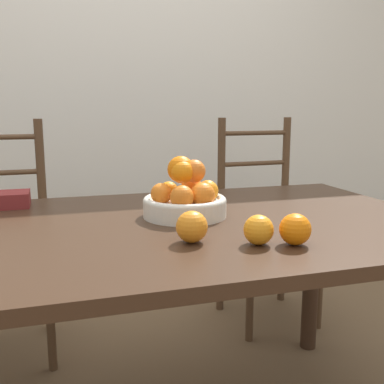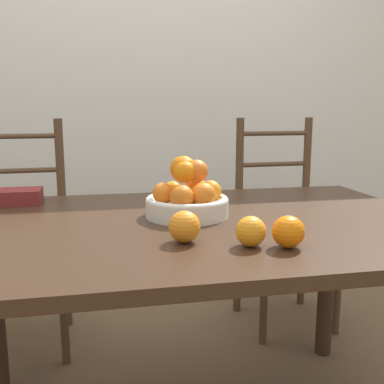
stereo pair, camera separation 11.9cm
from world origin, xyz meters
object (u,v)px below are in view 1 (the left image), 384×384
object	(u,v)px
fruit_bowl	(186,197)
orange_loose_2	(295,229)
orange_loose_0	(192,227)
chair_left	(0,248)
orange_loose_1	(259,230)
chair_right	(265,226)

from	to	relation	value
fruit_bowl	orange_loose_2	distance (m)	0.41
orange_loose_0	chair_left	distance (m)	1.18
orange_loose_2	orange_loose_0	bearing A→B (deg)	158.46
orange_loose_1	fruit_bowl	bearing A→B (deg)	105.11
fruit_bowl	chair_left	bearing A→B (deg)	131.72
orange_loose_2	chair_left	world-z (taller)	chair_left
orange_loose_1	chair_left	bearing A→B (deg)	124.70
orange_loose_1	orange_loose_0	bearing A→B (deg)	156.57
orange_loose_0	orange_loose_1	world-z (taller)	orange_loose_0
orange_loose_0	orange_loose_2	size ratio (longest dim) A/B	1.02
fruit_bowl	chair_left	xyz separation A→B (m)	(-0.64, 0.72, -0.32)
orange_loose_1	chair_right	world-z (taller)	chair_right
fruit_bowl	chair_right	bearing A→B (deg)	48.66
fruit_bowl	orange_loose_0	bearing A→B (deg)	-102.76
orange_loose_2	chair_right	distance (m)	1.21
orange_loose_0	chair_right	size ratio (longest dim) A/B	0.08
orange_loose_1	chair_left	xyz separation A→B (m)	(-0.73, 1.05, -0.30)
orange_loose_0	chair_right	xyz separation A→B (m)	(0.69, 0.99, -0.30)
fruit_bowl	chair_left	world-z (taller)	chair_left
fruit_bowl	orange_loose_1	world-z (taller)	fruit_bowl
fruit_bowl	orange_loose_0	world-z (taller)	fruit_bowl
orange_loose_1	orange_loose_2	xyz separation A→B (m)	(0.09, -0.03, 0.00)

